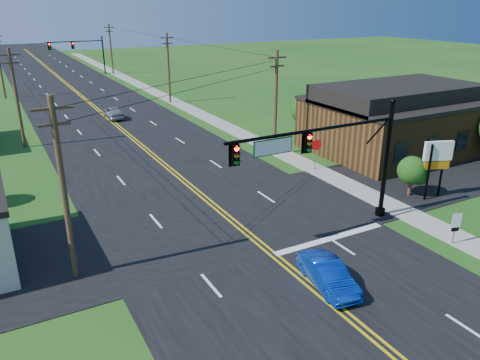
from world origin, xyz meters
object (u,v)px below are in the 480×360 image
signal_mast_main (329,155)px  signal_mast_far (79,50)px  blue_car (328,275)px  route_sign (456,224)px  stop_sign (316,148)px

signal_mast_main → signal_mast_far: size_ratio=1.03×
blue_car → route_sign: size_ratio=1.80×
stop_sign → blue_car: bearing=-102.0°
signal_mast_main → route_sign: signal_mast_main is taller
signal_mast_main → stop_sign: (6.12, 8.98, -2.92)m
signal_mast_far → stop_sign: signal_mast_far is taller
blue_car → stop_sign: 16.78m
route_sign → stop_sign: stop_sign is taller
signal_mast_far → route_sign: signal_mast_far is taller
signal_mast_far → route_sign: size_ratio=4.94×
blue_car → stop_sign: stop_sign is taller
signal_mast_far → stop_sign: (6.02, -63.02, -2.72)m
signal_mast_far → blue_car: (-3.61, -76.71, -3.89)m
signal_mast_main → stop_sign: size_ratio=4.45×
signal_mast_far → blue_car: signal_mast_far is taller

